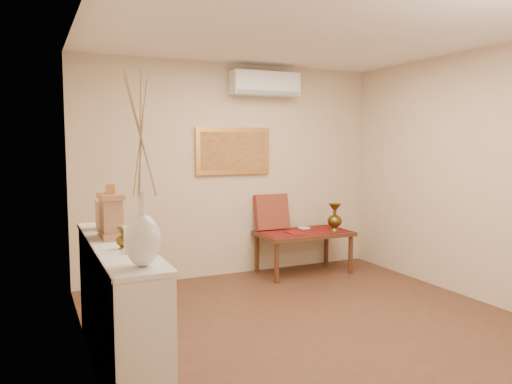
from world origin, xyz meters
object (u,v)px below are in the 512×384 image
brass_urn_tall (335,214)px  mantel_clock (111,215)px  wooden_chest (106,214)px  low_table (304,236)px  display_ledge (118,307)px  white_vase (141,171)px

brass_urn_tall → mantel_clock: size_ratio=1.05×
wooden_chest → low_table: wooden_chest is taller
brass_urn_tall → low_table: brass_urn_tall is taller
wooden_chest → low_table: size_ratio=0.20×
brass_urn_tall → display_ledge: size_ratio=0.21×
wooden_chest → low_table: (2.66, 1.28, -0.62)m
brass_urn_tall → display_ledge: (-3.07, -1.75, -0.28)m
mantel_clock → display_ledge: bearing=-89.1°
low_table → mantel_clock: bearing=-147.8°
mantel_clock → brass_urn_tall: bearing=26.9°
display_ledge → low_table: size_ratio=1.68×
wooden_chest → mantel_clock: bearing=-92.9°
white_vase → display_ledge: bearing=92.0°
mantel_clock → wooden_chest: bearing=87.1°
display_ledge → low_table: 3.27m
brass_urn_tall → display_ledge: 3.54m
display_ledge → wooden_chest: (0.02, 0.60, 0.61)m
display_ledge → low_table: display_ledge is taller
mantel_clock → low_table: bearing=32.2°
brass_urn_tall → white_vase: bearing=-139.9°
brass_urn_tall → mantel_clock: 3.46m
white_vase → mantel_clock: size_ratio=2.74×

